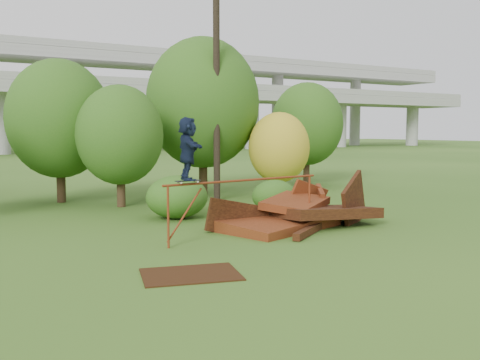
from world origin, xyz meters
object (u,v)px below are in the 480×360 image
scrap_pile (298,215)px  skater (188,149)px  utility_pole (217,86)px  flat_plate (191,274)px

scrap_pile → skater: size_ratio=3.59×
utility_pole → scrap_pile: bearing=-96.4°
flat_plate → scrap_pile: bearing=32.1°
scrap_pile → utility_pole: 8.09m
skater → utility_pole: utility_pole is taller
scrap_pile → skater: bearing=-170.3°
scrap_pile → skater: (-4.09, -0.70, 2.15)m
skater → flat_plate: 3.82m
flat_plate → utility_pole: size_ratio=0.21×
flat_plate → utility_pole: utility_pole is taller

